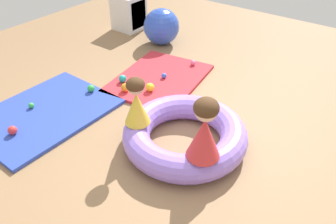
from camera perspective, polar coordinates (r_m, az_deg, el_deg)
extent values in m
plane|color=#93704C|center=(3.35, 1.64, -4.75)|extent=(8.00, 8.00, 0.00)
cube|color=#2D47B7|center=(3.92, -20.19, -0.14)|extent=(1.44, 1.11, 0.04)
cube|color=red|center=(4.31, -1.44, 5.65)|extent=(1.40, 1.16, 0.04)
torus|color=#9975EA|center=(3.22, 2.87, -3.79)|extent=(1.19, 1.19, 0.26)
cone|color=yellow|center=(3.07, -5.29, 0.70)|extent=(0.24, 0.24, 0.31)
sphere|color=#DBAD89|center=(2.95, -5.53, 4.36)|extent=(0.16, 0.16, 0.16)
ellipsoid|color=#472D19|center=(2.94, -5.55, 4.62)|extent=(0.17, 0.17, 0.13)
cone|color=red|center=(2.70, 6.10, -4.33)|extent=(0.38, 0.38, 0.37)
sphere|color=beige|center=(2.53, 6.47, 0.36)|extent=(0.18, 0.18, 0.18)
ellipsoid|color=#472D19|center=(2.52, 6.50, 0.71)|extent=(0.20, 0.20, 0.16)
sphere|color=green|center=(4.09, -12.89, 3.92)|extent=(0.09, 0.09, 0.09)
sphere|color=teal|center=(4.21, -7.70, 5.61)|extent=(0.10, 0.10, 0.10)
sphere|color=blue|center=(4.27, -0.69, 6.16)|extent=(0.07, 0.07, 0.07)
sphere|color=red|center=(3.67, -24.82, -2.82)|extent=(0.09, 0.09, 0.09)
sphere|color=pink|center=(4.59, 4.28, 8.30)|extent=(0.07, 0.07, 0.07)
sphere|color=yellow|center=(4.00, -3.07, 4.21)|extent=(0.10, 0.10, 0.10)
sphere|color=orange|center=(4.02, -7.26, 4.13)|extent=(0.10, 0.10, 0.10)
sphere|color=green|center=(4.00, -22.12, 1.03)|extent=(0.06, 0.06, 0.06)
sphere|color=blue|center=(5.23, -1.12, 14.23)|extent=(0.54, 0.54, 0.54)
cube|color=silver|center=(5.84, -6.67, 16.44)|extent=(0.44, 0.44, 0.56)
cube|color=#2D2D33|center=(5.76, -5.74, 16.24)|extent=(0.34, 0.20, 0.44)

